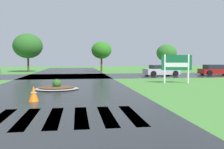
% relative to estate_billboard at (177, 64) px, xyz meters
% --- Properties ---
extents(asphalt_roadway, '(9.53, 80.00, 0.01)m').
position_rel_estate_billboard_xyz_m(asphalt_roadway, '(-9.26, -4.36, -1.56)').
color(asphalt_roadway, '#232628').
rests_on(asphalt_roadway, ground).
extents(asphalt_cross_road, '(90.00, 8.58, 0.01)m').
position_rel_estate_billboard_xyz_m(asphalt_cross_road, '(-9.26, 9.41, -1.56)').
color(asphalt_cross_road, '#232628').
rests_on(asphalt_cross_road, ground).
extents(crosswalk_stripes, '(6.75, 3.20, 0.01)m').
position_rel_estate_billboard_xyz_m(crosswalk_stripes, '(-9.26, -10.52, -1.56)').
color(crosswalk_stripes, white).
rests_on(crosswalk_stripes, ground).
extents(estate_billboard, '(2.42, 0.55, 2.36)m').
position_rel_estate_billboard_xyz_m(estate_billboard, '(0.00, 0.00, 0.00)').
color(estate_billboard, white).
rests_on(estate_billboard, ground).
extents(median_island, '(2.83, 2.37, 0.68)m').
position_rel_estate_billboard_xyz_m(median_island, '(-9.36, -2.79, -1.44)').
color(median_island, '#9E9B93').
rests_on(median_island, ground).
extents(car_silver_hatch, '(4.34, 2.29, 1.28)m').
position_rel_estate_billboard_xyz_m(car_silver_hatch, '(8.95, 8.93, -0.96)').
color(car_silver_hatch, maroon).
rests_on(car_silver_hatch, ground).
extents(car_blue_compact, '(4.15, 2.43, 1.27)m').
position_rel_estate_billboard_xyz_m(car_blue_compact, '(1.71, 8.59, -0.95)').
color(car_blue_compact, '#B7B7BF').
rests_on(car_blue_compact, ground).
extents(traffic_cone, '(0.47, 0.47, 0.73)m').
position_rel_estate_billboard_xyz_m(traffic_cone, '(-10.06, -7.17, -1.21)').
color(traffic_cone, orange).
rests_on(traffic_cone, ground).
extents(background_treeline, '(48.46, 5.30, 6.10)m').
position_rel_estate_billboard_xyz_m(background_treeline, '(-19.52, 19.60, 2.24)').
color(background_treeline, '#4C3823').
rests_on(background_treeline, ground).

